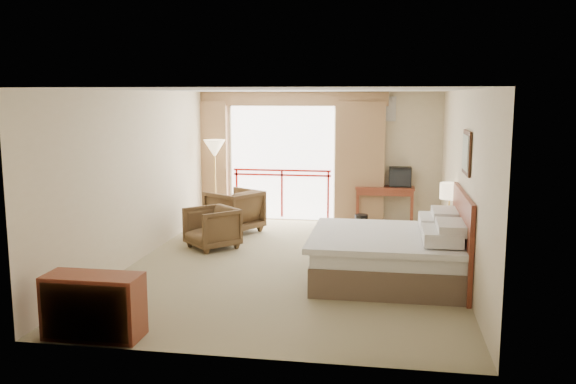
% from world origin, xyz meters
% --- Properties ---
extents(floor, '(7.00, 7.00, 0.00)m').
position_xyz_m(floor, '(0.00, 0.00, 0.00)').
color(floor, gray).
rests_on(floor, ground).
extents(ceiling, '(7.00, 7.00, 0.00)m').
position_xyz_m(ceiling, '(0.00, 0.00, 2.70)').
color(ceiling, white).
rests_on(ceiling, wall_back).
extents(wall_back, '(5.00, 0.00, 5.00)m').
position_xyz_m(wall_back, '(0.00, 3.50, 1.35)').
color(wall_back, beige).
rests_on(wall_back, ground).
extents(wall_front, '(5.00, 0.00, 5.00)m').
position_xyz_m(wall_front, '(0.00, -3.50, 1.35)').
color(wall_front, beige).
rests_on(wall_front, ground).
extents(wall_left, '(0.00, 7.00, 7.00)m').
position_xyz_m(wall_left, '(-2.50, 0.00, 1.35)').
color(wall_left, beige).
rests_on(wall_left, ground).
extents(wall_right, '(0.00, 7.00, 7.00)m').
position_xyz_m(wall_right, '(2.50, 0.00, 1.35)').
color(wall_right, beige).
rests_on(wall_right, ground).
extents(balcony_door, '(2.40, 0.00, 2.40)m').
position_xyz_m(balcony_door, '(-0.80, 3.48, 1.20)').
color(balcony_door, white).
rests_on(balcony_door, wall_back).
extents(balcony_railing, '(2.09, 0.03, 1.02)m').
position_xyz_m(balcony_railing, '(-0.80, 3.46, 0.81)').
color(balcony_railing, '#AD150E').
rests_on(balcony_railing, wall_back).
extents(curtain_left, '(1.00, 0.26, 2.50)m').
position_xyz_m(curtain_left, '(-2.45, 3.35, 1.25)').
color(curtain_left, '#876344').
rests_on(curtain_left, wall_back).
extents(curtain_right, '(1.00, 0.26, 2.50)m').
position_xyz_m(curtain_right, '(0.85, 3.35, 1.25)').
color(curtain_right, '#876344').
rests_on(curtain_right, wall_back).
extents(valance, '(4.40, 0.22, 0.28)m').
position_xyz_m(valance, '(-0.80, 3.38, 2.55)').
color(valance, '#876344').
rests_on(valance, wall_back).
extents(hvac_vent, '(0.50, 0.04, 0.50)m').
position_xyz_m(hvac_vent, '(1.30, 3.47, 2.35)').
color(hvac_vent, silver).
rests_on(hvac_vent, wall_back).
extents(bed, '(2.13, 2.06, 0.97)m').
position_xyz_m(bed, '(1.50, -0.60, 0.38)').
color(bed, brown).
rests_on(bed, floor).
extents(headboard, '(0.06, 2.10, 1.30)m').
position_xyz_m(headboard, '(2.46, -0.60, 0.65)').
color(headboard, maroon).
rests_on(headboard, wall_right).
extents(framed_art, '(0.04, 0.72, 0.60)m').
position_xyz_m(framed_art, '(2.47, -0.60, 1.85)').
color(framed_art, '#321A0D').
rests_on(framed_art, wall_right).
extents(nightstand, '(0.47, 0.56, 0.66)m').
position_xyz_m(nightstand, '(2.41, 0.74, 0.33)').
color(nightstand, maroon).
rests_on(nightstand, floor).
extents(table_lamp, '(0.31, 0.31, 0.55)m').
position_xyz_m(table_lamp, '(2.41, 0.79, 1.09)').
color(table_lamp, tan).
rests_on(table_lamp, nightstand).
extents(phone, '(0.20, 0.17, 0.08)m').
position_xyz_m(phone, '(2.36, 0.59, 0.70)').
color(phone, black).
rests_on(phone, nightstand).
extents(desk, '(1.19, 0.57, 0.78)m').
position_xyz_m(desk, '(1.37, 3.44, 0.60)').
color(desk, maroon).
rests_on(desk, floor).
extents(tv, '(0.45, 0.36, 0.41)m').
position_xyz_m(tv, '(1.67, 3.38, 0.97)').
color(tv, black).
rests_on(tv, desk).
extents(coffee_maker, '(0.12, 0.12, 0.24)m').
position_xyz_m(coffee_maker, '(1.02, 3.39, 0.89)').
color(coffee_maker, black).
rests_on(coffee_maker, desk).
extents(cup, '(0.07, 0.07, 0.10)m').
position_xyz_m(cup, '(1.17, 3.34, 0.82)').
color(cup, white).
rests_on(cup, desk).
extents(wastebasket, '(0.26, 0.26, 0.32)m').
position_xyz_m(wastebasket, '(0.93, 2.59, 0.16)').
color(wastebasket, black).
rests_on(wastebasket, floor).
extents(armchair_far, '(1.23, 1.23, 0.82)m').
position_xyz_m(armchair_far, '(-1.50, 2.10, 0.00)').
color(armchair_far, '#48321D').
rests_on(armchair_far, floor).
extents(armchair_near, '(1.10, 1.10, 0.72)m').
position_xyz_m(armchair_near, '(-1.56, 0.78, 0.00)').
color(armchair_near, '#48321D').
rests_on(armchair_near, floor).
extents(side_table, '(0.51, 0.51, 0.55)m').
position_xyz_m(side_table, '(-1.84, 1.60, 0.38)').
color(side_table, '#321A0D').
rests_on(side_table, floor).
extents(book, '(0.23, 0.25, 0.02)m').
position_xyz_m(book, '(-1.84, 1.60, 0.56)').
color(book, white).
rests_on(book, side_table).
extents(floor_lamp, '(0.44, 0.44, 1.73)m').
position_xyz_m(floor_lamp, '(-2.07, 2.77, 1.49)').
color(floor_lamp, tan).
rests_on(floor_lamp, floor).
extents(dresser, '(1.06, 0.45, 0.70)m').
position_xyz_m(dresser, '(-1.71, -3.24, 0.35)').
color(dresser, maroon).
rests_on(dresser, floor).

